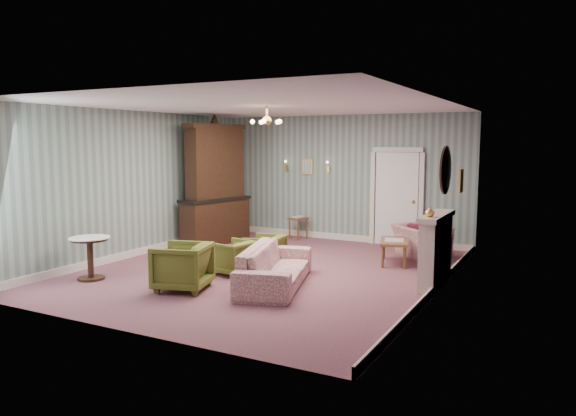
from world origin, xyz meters
The scene contains 27 objects.
floor centered at (0.00, 0.00, 0.00)m, with size 7.00×7.00×0.00m, color #824C59.
ceiling centered at (0.00, 0.00, 2.90)m, with size 7.00×7.00×0.00m, color white.
wall_back centered at (0.00, 3.50, 1.45)m, with size 6.00×6.00×0.00m, color slate.
wall_front centered at (0.00, -3.50, 1.45)m, with size 6.00×6.00×0.00m, color slate.
wall_left centered at (-3.00, 0.00, 1.45)m, with size 7.00×7.00×0.00m, color slate.
wall_right centered at (3.00, 0.00, 1.45)m, with size 7.00×7.00×0.00m, color slate.
wall_right_floral centered at (2.98, 0.00, 1.45)m, with size 7.00×7.00×0.00m, color #A6537F.
door centered at (1.30, 3.46, 1.08)m, with size 1.12×0.12×2.16m, color white, non-canonical shape.
olive_chair_a centered at (-0.55, -1.69, 0.40)m, with size 0.78×0.73×0.81m, color brown.
olive_chair_b centered at (-0.41, -0.47, 0.33)m, with size 0.64×0.59×0.65m, color brown.
olive_chair_c centered at (-0.21, 0.26, 0.33)m, with size 0.64×0.60×0.66m, color brown.
sofa_chintz centered at (0.60, -0.80, 0.43)m, with size 2.18×0.64×0.85m, color #933B56.
wingback_chair centered at (2.11, 2.48, 0.43)m, with size 0.98×0.63×0.85m, color #933B56.
dresser centered at (-2.37, 1.76, 1.42)m, with size 0.59×1.71×2.84m, color black, non-canonical shape.
fireplace centered at (2.86, 0.40, 0.58)m, with size 0.30×1.40×1.16m, color beige, non-canonical shape.
mantel_vase centered at (2.84, 0.00, 1.23)m, with size 0.15×0.15×0.15m, color gold.
oval_mirror centered at (2.96, 0.40, 1.85)m, with size 0.04×0.76×0.84m, color white, non-canonical shape.
framed_print centered at (2.97, 1.75, 1.60)m, with size 0.04×0.34×0.42m, color gold, non-canonical shape.
coffee_table centered at (1.82, 1.61, 0.23)m, with size 0.50×0.89×0.46m, color brown, non-canonical shape.
side_table_black centered at (2.65, 1.92, 0.29)m, with size 0.38×0.38×0.57m, color black, non-canonical shape.
pedestal_table centered at (-2.32, -1.89, 0.36)m, with size 0.66×0.66×0.72m, color black, non-canonical shape.
nesting_table centered at (-0.98, 3.15, 0.28)m, with size 0.33×0.42×0.55m, color brown, non-canonical shape.
gilt_mirror_back centered at (-0.90, 3.46, 1.70)m, with size 0.28×0.06×0.36m, color gold, non-canonical shape.
sconce_left centered at (-1.45, 3.44, 1.70)m, with size 0.16×0.12×0.30m, color gold, non-canonical shape.
sconce_right centered at (-0.35, 3.44, 1.70)m, with size 0.16×0.12×0.30m, color gold, non-canonical shape.
chandelier centered at (0.00, 0.00, 2.63)m, with size 0.56×0.56×0.36m, color gold, non-canonical shape.
burgundy_cushion centered at (2.06, 2.33, 0.48)m, with size 0.38×0.10×0.38m, color maroon.
Camera 1 is at (4.74, -8.20, 2.28)m, focal length 33.85 mm.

